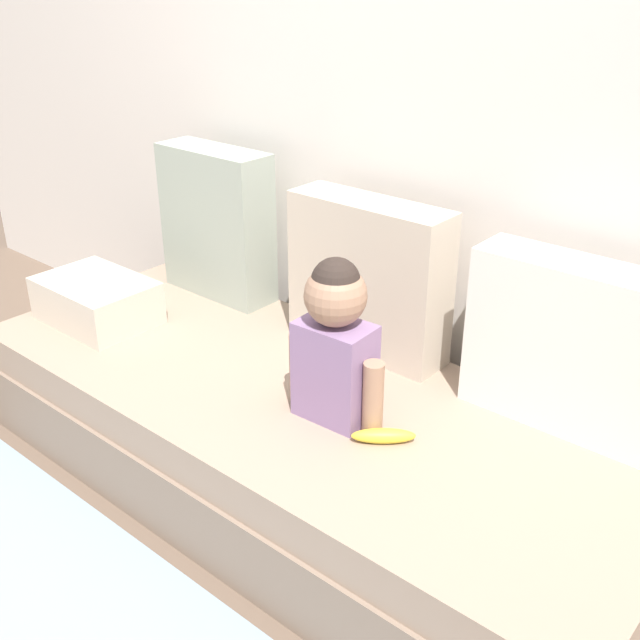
# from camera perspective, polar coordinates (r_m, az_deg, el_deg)

# --- Properties ---
(ground_plane) EXTENTS (12.00, 12.00, 0.00)m
(ground_plane) POSITION_cam_1_polar(r_m,az_deg,el_deg) (2.44, -1.63, -12.45)
(ground_plane) COLOR brown
(back_wall) EXTENTS (5.43, 0.10, 2.49)m
(back_wall) POSITION_cam_1_polar(r_m,az_deg,el_deg) (2.38, 7.68, 19.25)
(back_wall) COLOR silver
(back_wall) RESTS_ON ground
(couch) EXTENTS (2.23, 0.87, 0.36)m
(couch) POSITION_cam_1_polar(r_m,az_deg,el_deg) (2.33, -1.68, -9.00)
(couch) COLOR #826C5B
(couch) RESTS_ON ground
(throw_pillow_left) EXTENTS (0.45, 0.16, 0.55)m
(throw_pillow_left) POSITION_cam_1_polar(r_m,az_deg,el_deg) (2.78, -7.83, 7.31)
(throw_pillow_left) COLOR #99A393
(throw_pillow_left) RESTS_ON couch
(throw_pillow_center) EXTENTS (0.53, 0.16, 0.49)m
(throw_pillow_center) POSITION_cam_1_polar(r_m,az_deg,el_deg) (2.35, 3.68, 3.26)
(throw_pillow_center) COLOR #C1B29E
(throw_pillow_center) RESTS_ON couch
(throw_pillow_right) EXTENTS (0.60, 0.16, 0.46)m
(throw_pillow_right) POSITION_cam_1_polar(r_m,az_deg,el_deg) (2.06, 19.19, -2.12)
(throw_pillow_right) COLOR silver
(throw_pillow_right) RESTS_ON couch
(toddler) EXTENTS (0.32, 0.17, 0.47)m
(toddler) POSITION_cam_1_polar(r_m,az_deg,el_deg) (1.98, 1.15, -1.42)
(toddler) COLOR gray
(toddler) RESTS_ON couch
(banana) EXTENTS (0.16, 0.14, 0.04)m
(banana) POSITION_cam_1_polar(r_m,az_deg,el_deg) (1.99, 4.85, -8.76)
(banana) COLOR yellow
(banana) RESTS_ON couch
(folded_blanket) EXTENTS (0.40, 0.28, 0.15)m
(folded_blanket) POSITION_cam_1_polar(r_m,az_deg,el_deg) (2.71, -16.59, 1.45)
(folded_blanket) COLOR beige
(folded_blanket) RESTS_ON couch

